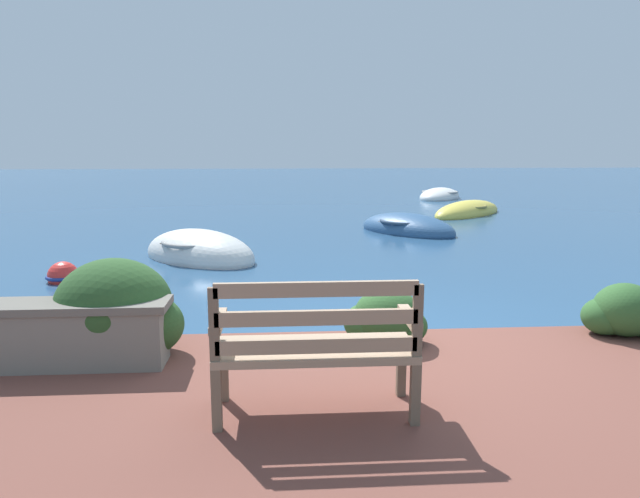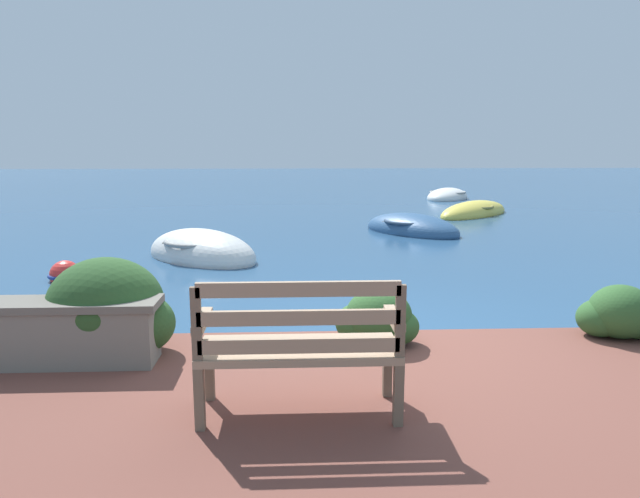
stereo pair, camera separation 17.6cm
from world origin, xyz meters
TOP-DOWN VIEW (x-y plane):
  - ground_plane at (0.00, 0.00)m, footprint 80.00×80.00m
  - park_bench at (-0.70, -1.66)m, footprint 1.29×0.48m
  - stone_wall at (-2.78, -0.71)m, footprint 1.98×0.39m
  - hedge_clump_far_left at (-2.31, -0.46)m, footprint 1.19×0.86m
  - hedge_clump_left at (-0.01, -0.34)m, footprint 0.73×0.52m
  - hedge_clump_centre at (2.18, -0.28)m, footprint 0.71×0.51m
  - rowboat_nearest at (-2.33, 4.58)m, footprint 2.58×2.50m
  - rowboat_mid at (1.87, 7.32)m, footprint 2.48×2.70m
  - rowboat_far at (4.21, 10.32)m, footprint 2.91×2.87m
  - rowboat_outer at (4.71, 14.95)m, footprint 2.31×2.61m
  - mooring_buoy at (-4.04, 3.08)m, footprint 0.47×0.47m

SIDE VIEW (x-z plane):
  - ground_plane at x=0.00m, z-range 0.00..0.00m
  - rowboat_far at x=4.21m, z-range -0.28..0.40m
  - rowboat_outer at x=4.71m, z-range -0.28..0.40m
  - rowboat_mid at x=1.87m, z-range -0.30..0.43m
  - mooring_buoy at x=-4.04m, z-range -0.14..0.29m
  - rowboat_nearest at x=-2.33m, z-range -0.37..0.52m
  - hedge_clump_centre at x=2.18m, z-range 0.19..0.67m
  - hedge_clump_left at x=-0.01m, z-range 0.19..0.68m
  - stone_wall at x=-2.78m, z-range 0.22..0.74m
  - hedge_clump_far_left at x=-2.31m, z-range 0.17..0.97m
  - park_bench at x=-0.70m, z-range 0.24..1.16m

